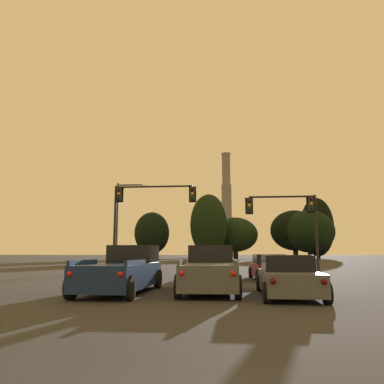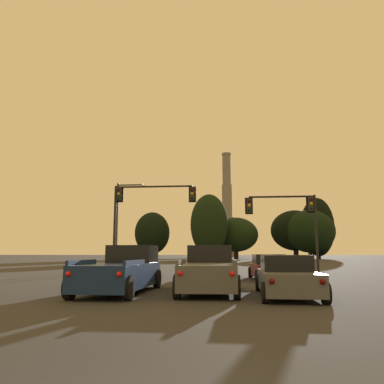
% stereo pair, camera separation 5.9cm
% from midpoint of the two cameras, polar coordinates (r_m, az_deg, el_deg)
% --- Properties ---
extents(sedan_right_lane_front, '(2.13, 4.76, 1.43)m').
position_cam_midpoint_polar(sedan_right_lane_front, '(22.18, 11.64, -11.24)').
color(sedan_right_lane_front, maroon).
rests_on(sedan_right_lane_front, ground_plane).
extents(pickup_truck_center_lane_second, '(2.24, 5.53, 1.82)m').
position_cam_midpoint_polar(pickup_truck_center_lane_second, '(15.15, 2.65, -11.90)').
color(pickup_truck_center_lane_second, '#4C4F54').
rests_on(pickup_truck_center_lane_second, ground_plane).
extents(suv_center_lane_front, '(2.12, 4.91, 1.86)m').
position_cam_midpoint_polar(suv_center_lane_front, '(22.33, 3.12, -10.81)').
color(suv_center_lane_front, '#4C4F54').
rests_on(suv_center_lane_front, ground_plane).
extents(sedan_right_lane_second, '(2.11, 4.75, 1.43)m').
position_cam_midpoint_polar(sedan_right_lane_second, '(13.89, 14.22, -12.43)').
color(sedan_right_lane_second, '#4C4F54').
rests_on(sedan_right_lane_second, ground_plane).
extents(pickup_truck_left_lane_second, '(2.32, 5.55, 1.82)m').
position_cam_midpoint_polar(pickup_truck_left_lane_second, '(15.12, -10.50, -11.76)').
color(pickup_truck_left_lane_second, navy).
rests_on(pickup_truck_left_lane_second, ground_plane).
extents(traffic_light_overhead_right, '(5.26, 0.50, 5.71)m').
position_cam_midpoint_polar(traffic_light_overhead_right, '(28.37, 14.90, -3.17)').
color(traffic_light_overhead_right, black).
rests_on(traffic_light_overhead_right, ground_plane).
extents(traffic_light_overhead_left, '(6.59, 0.50, 6.77)m').
position_cam_midpoint_polar(traffic_light_overhead_left, '(29.58, -7.78, -1.99)').
color(traffic_light_overhead_left, black).
rests_on(traffic_light_overhead_left, ground_plane).
extents(street_lamp, '(2.67, 0.36, 7.54)m').
position_cam_midpoint_polar(street_lamp, '(33.01, -10.68, -3.63)').
color(street_lamp, '#38383A').
rests_on(street_lamp, ground_plane).
extents(smokestack, '(7.26, 7.26, 40.83)m').
position_cam_midpoint_polar(smokestack, '(146.25, 5.32, -3.53)').
color(smokestack, slate).
rests_on(smokestack, ground_plane).
extents(treeline_far_right, '(8.53, 7.68, 11.45)m').
position_cam_midpoint_polar(treeline_far_right, '(92.70, -6.15, -6.23)').
color(treeline_far_right, black).
rests_on(treeline_far_right, ground_plane).
extents(treeline_right_mid, '(12.00, 10.80, 11.92)m').
position_cam_midpoint_polar(treeline_right_mid, '(95.72, 17.45, -5.73)').
color(treeline_right_mid, black).
rests_on(treeline_right_mid, ground_plane).
extents(treeline_far_left, '(11.23, 10.11, 10.45)m').
position_cam_midpoint_polar(treeline_far_left, '(95.95, 6.63, -6.47)').
color(treeline_far_left, black).
rests_on(treeline_far_left, ground_plane).
extents(treeline_left_mid, '(9.02, 8.12, 15.65)m').
position_cam_midpoint_polar(treeline_left_mid, '(90.50, 2.57, -4.99)').
color(treeline_left_mid, black).
rests_on(treeline_left_mid, ground_plane).
extents(treeline_center_right, '(12.12, 10.91, 12.21)m').
position_cam_midpoint_polar(treeline_center_right, '(98.15, 15.37, -5.67)').
color(treeline_center_right, black).
rests_on(treeline_center_right, ground_plane).
extents(treeline_center_left, '(8.30, 7.47, 15.67)m').
position_cam_midpoint_polar(treeline_center_left, '(101.72, 18.52, -5.05)').
color(treeline_center_left, black).
rests_on(treeline_center_left, ground_plane).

